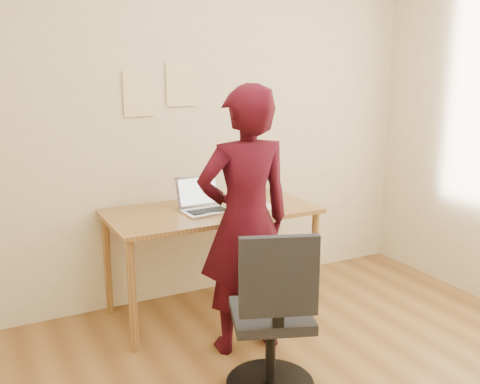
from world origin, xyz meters
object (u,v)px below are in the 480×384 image
desk (211,221)px  office_chair (273,326)px  person (245,222)px  phone (254,212)px  laptop (204,204)px

desk → office_chair: office_chair is taller
office_chair → person: 0.65m
desk → phone: bearing=-44.2°
phone → office_chair: (-0.34, -0.83, -0.36)m
person → desk: bearing=-88.0°
laptop → person: bearing=-89.0°
person → office_chair: bearing=83.4°
phone → office_chair: 0.97m
laptop → office_chair: 1.11m
laptop → desk: bearing=9.9°
desk → laptop: laptop is taller
laptop → person: 0.53m
phone → office_chair: bearing=-101.5°
laptop → phone: bearing=-38.0°
phone → laptop: bearing=155.8°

